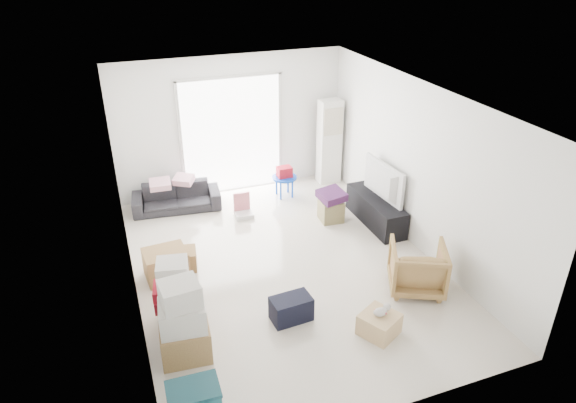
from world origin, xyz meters
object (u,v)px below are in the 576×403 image
(ottoman, at_px, (331,210))
(wood_crate, at_px, (379,324))
(armchair, at_px, (418,266))
(ac_tower, at_px, (329,142))
(tv_console, at_px, (376,210))
(television, at_px, (377,194))
(kids_table, at_px, (284,176))
(sofa, at_px, (176,194))

(ottoman, bearing_deg, wood_crate, -102.95)
(ottoman, relative_size, wood_crate, 0.89)
(armchair, xyz_separation_m, wood_crate, (-0.98, -0.67, -0.25))
(ac_tower, relative_size, ottoman, 4.46)
(armchair, xyz_separation_m, ottoman, (-0.30, 2.29, -0.20))
(tv_console, bearing_deg, television, 0.00)
(tv_console, relative_size, wood_crate, 3.37)
(television, bearing_deg, kids_table, 32.11)
(tv_console, bearing_deg, ottoman, 152.27)
(sofa, distance_m, wood_crate, 4.76)
(tv_console, bearing_deg, wood_crate, -118.20)
(ac_tower, bearing_deg, tv_console, -88.52)
(ottoman, height_order, wood_crate, ottoman)
(ottoman, bearing_deg, television, -27.73)
(tv_console, xyz_separation_m, wood_crate, (-1.39, -2.59, -0.10))
(ac_tower, relative_size, sofa, 1.08)
(armchair, xyz_separation_m, kids_table, (-0.75, 3.51, 0.05))
(wood_crate, bearing_deg, ottoman, 77.05)
(ac_tower, height_order, ottoman, ac_tower)
(armchair, bearing_deg, kids_table, -51.81)
(ac_tower, xyz_separation_m, tv_console, (0.05, -1.94, -0.63))
(kids_table, bearing_deg, ac_tower, 17.52)
(sofa, xyz_separation_m, armchair, (2.85, -3.71, 0.08))
(armchair, relative_size, kids_table, 1.26)
(armchair, bearing_deg, sofa, -26.44)
(tv_console, height_order, ottoman, tv_console)
(armchair, bearing_deg, television, -75.86)
(ottoman, relative_size, kids_table, 0.63)
(television, xyz_separation_m, ottoman, (-0.71, 0.37, -0.37))
(television, height_order, ottoman, television)
(tv_console, distance_m, armchair, 1.97)
(tv_console, bearing_deg, kids_table, 126.16)
(ac_tower, xyz_separation_m, armchair, (-0.36, -3.86, -0.48))
(ottoman, distance_m, wood_crate, 3.04)
(sofa, bearing_deg, wood_crate, -60.25)
(ac_tower, distance_m, tv_console, 2.04)
(television, xyz_separation_m, kids_table, (-1.16, 1.59, -0.12))
(ac_tower, height_order, sofa, ac_tower)
(sofa, height_order, wood_crate, sofa)
(ac_tower, relative_size, wood_crate, 3.98)
(ac_tower, bearing_deg, wood_crate, -106.47)
(television, bearing_deg, armchair, 164.01)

